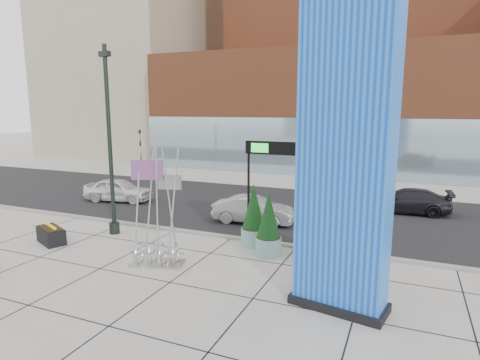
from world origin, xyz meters
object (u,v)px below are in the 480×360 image
at_px(car_white_west, 118,190).
at_px(car_silver_mid, 253,210).
at_px(lamp_post, 111,159).
at_px(blue_pylon, 345,159).
at_px(overhead_street_sign, 266,157).
at_px(public_art_sculpture, 157,234).

distance_m(car_white_west, car_silver_mid, 9.69).
bearing_deg(car_silver_mid, lamp_post, 121.50).
relative_size(blue_pylon, overhead_street_sign, 2.04).
xyz_separation_m(overhead_street_sign, car_silver_mid, (-1.74, 3.13, -3.15)).
relative_size(lamp_post, car_white_west, 2.01).
xyz_separation_m(blue_pylon, lamp_post, (-10.86, 3.13, -0.91)).
distance_m(overhead_street_sign, car_silver_mid, 4.77).
bearing_deg(blue_pylon, car_silver_mid, 137.55).
height_order(lamp_post, overhead_street_sign, lamp_post).
height_order(blue_pylon, car_silver_mid, blue_pylon).
height_order(blue_pylon, overhead_street_sign, blue_pylon).
bearing_deg(car_white_west, public_art_sculpture, -144.62).
xyz_separation_m(car_white_west, car_silver_mid, (9.61, -1.29, -0.05)).
relative_size(blue_pylon, car_silver_mid, 2.22).
distance_m(blue_pylon, public_art_sculpture, 7.57).
relative_size(blue_pylon, lamp_post, 1.07).
bearing_deg(overhead_street_sign, public_art_sculpture, -131.88).
distance_m(blue_pylon, lamp_post, 11.34).
relative_size(car_white_west, car_silver_mid, 1.03).
bearing_deg(blue_pylon, public_art_sculpture, -175.63).
bearing_deg(car_white_west, blue_pylon, -130.81).
distance_m(lamp_post, public_art_sculpture, 5.25).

